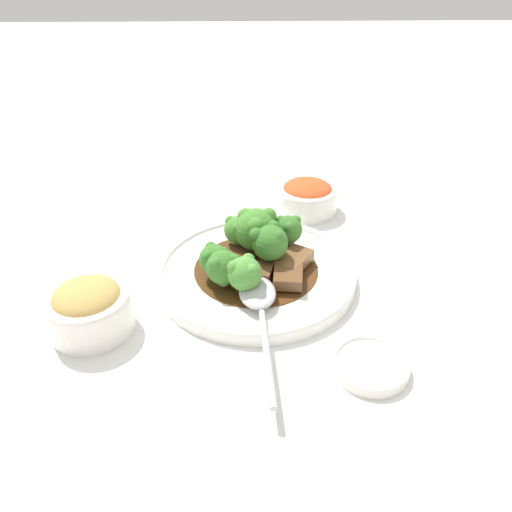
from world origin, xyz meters
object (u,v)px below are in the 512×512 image
broccoli_floret_0 (257,229)px  beef_strip_0 (294,260)px  beef_strip_3 (248,270)px  side_bowl_appetizer (89,308)px  beef_strip_1 (288,275)px  sauce_dish (370,365)px  broccoli_floret_3 (288,229)px  beef_strip_2 (236,258)px  broccoli_floret_1 (257,225)px  broccoli_floret_4 (270,240)px  broccoli_floret_6 (238,230)px  side_bowl_kimchi (307,196)px  broccoli_floret_5 (214,258)px  main_plate (256,272)px  broccoli_floret_2 (223,266)px  serving_spoon (261,301)px  broccoli_floret_7 (245,273)px

broccoli_floret_0 → beef_strip_0: bearing=56.3°
beef_strip_3 → side_bowl_appetizer: side_bowl_appetizer is taller
side_bowl_appetizer → broccoli_floret_0: bearing=123.2°
beef_strip_1 → sauce_dish: bearing=29.5°
beef_strip_0 → broccoli_floret_3: 0.04m
beef_strip_2 → broccoli_floret_1: size_ratio=1.42×
beef_strip_0 → beef_strip_3: (0.02, -0.06, -0.00)m
broccoli_floret_4 → broccoli_floret_6: size_ratio=1.18×
beef_strip_0 → side_bowl_appetizer: 0.25m
beef_strip_0 → sauce_dish: (0.16, 0.06, -0.02)m
beef_strip_2 → side_bowl_kimchi: (-0.17, 0.11, 0.00)m
beef_strip_2 → broccoli_floret_5: bearing=-43.7°
beef_strip_2 → side_bowl_appetizer: (0.10, -0.16, 0.01)m
main_plate → broccoli_floret_5: (0.02, -0.05, 0.03)m
sauce_dish → beef_strip_3: bearing=-139.3°
sauce_dish → broccoli_floret_2: bearing=-129.5°
broccoli_floret_1 → broccoli_floret_2: 0.10m
broccoli_floret_4 → beef_strip_3: bearing=-51.6°
main_plate → broccoli_floret_1: 0.07m
broccoli_floret_0 → broccoli_floret_5: 0.07m
beef_strip_2 → side_bowl_kimchi: 0.20m
broccoli_floret_6 → side_bowl_appetizer: (0.13, -0.16, -0.02)m
beef_strip_1 → broccoli_floret_0: (-0.06, -0.04, 0.03)m
broccoli_floret_2 → broccoli_floret_1: bearing=155.4°
broccoli_floret_5 → beef_strip_0: bearing=100.9°
serving_spoon → broccoli_floret_2: bearing=-134.7°
broccoli_floret_7 → side_bowl_appetizer: broccoli_floret_7 is taller
beef_strip_2 → beef_strip_3: (0.03, 0.01, 0.00)m
beef_strip_1 → broccoli_floret_4: broccoli_floret_4 is taller
beef_strip_1 → broccoli_floret_7: bearing=-66.5°
beef_strip_0 → sauce_dish: size_ratio=0.77×
beef_strip_0 → broccoli_floret_5: size_ratio=1.46×
side_bowl_kimchi → broccoli_floret_4: bearing=-21.0°
main_plate → broccoli_floret_6: size_ratio=5.28×
serving_spoon → beef_strip_2: bearing=-162.5°
sauce_dish → serving_spoon: bearing=-127.2°
broccoli_floret_2 → broccoli_floret_7: broccoli_floret_7 is taller
broccoli_floret_4 → main_plate: bearing=-74.6°
broccoli_floret_4 → broccoli_floret_5: 0.07m
broccoli_floret_2 → broccoli_floret_3: broccoli_floret_3 is taller
broccoli_floret_7 → side_bowl_kimchi: broccoli_floret_7 is taller
beef_strip_2 → broccoli_floret_5: 0.04m
broccoli_floret_0 → main_plate: bearing=-4.3°
broccoli_floret_0 → broccoli_floret_6: size_ratio=1.29×
beef_strip_3 → broccoli_floret_0: size_ratio=1.07×
broccoli_floret_6 → side_bowl_kimchi: (-0.14, 0.11, -0.02)m
broccoli_floret_0 → serving_spoon: (0.11, 0.00, -0.03)m
broccoli_floret_4 → sauce_dish: 0.19m
beef_strip_1 → broccoli_floret_3: size_ratio=1.10×
broccoli_floret_0 → broccoli_floret_7: bearing=-11.2°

